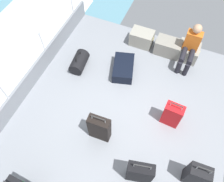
{
  "coord_description": "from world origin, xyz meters",
  "views": [
    {
      "loc": [
        0.63,
        -1.99,
        4.44
      ],
      "look_at": [
        -0.37,
        0.39,
        0.25
      ],
      "focal_mm": 36.8,
      "sensor_mm": 36.0,
      "label": 1
    }
  ],
  "objects_px": {
    "passenger_seated": "(191,46)",
    "suitcase_4": "(172,115)",
    "suitcase_6": "(140,173)",
    "cargo_crate_1": "(168,47)",
    "cargo_crate_2": "(188,52)",
    "cargo_crate_0": "(142,38)",
    "suitcase_2": "(196,175)",
    "suitcase_1": "(100,128)",
    "suitcase_0": "(123,68)",
    "duffel_bag": "(79,62)"
  },
  "relations": [
    {
      "from": "suitcase_2",
      "to": "duffel_bag",
      "type": "bearing_deg",
      "value": 153.47
    },
    {
      "from": "cargo_crate_0",
      "to": "suitcase_2",
      "type": "height_order",
      "value": "suitcase_2"
    },
    {
      "from": "cargo_crate_2",
      "to": "suitcase_1",
      "type": "height_order",
      "value": "suitcase_1"
    },
    {
      "from": "cargo_crate_2",
      "to": "suitcase_6",
      "type": "distance_m",
      "value": 3.19
    },
    {
      "from": "cargo_crate_0",
      "to": "passenger_seated",
      "type": "bearing_deg",
      "value": -7.89
    },
    {
      "from": "cargo_crate_2",
      "to": "suitcase_0",
      "type": "relative_size",
      "value": 0.64
    },
    {
      "from": "suitcase_0",
      "to": "suitcase_1",
      "type": "xyz_separation_m",
      "value": [
        0.16,
        -1.68,
        0.23
      ]
    },
    {
      "from": "suitcase_1",
      "to": "duffel_bag",
      "type": "relative_size",
      "value": 1.41
    },
    {
      "from": "suitcase_0",
      "to": "cargo_crate_1",
      "type": "bearing_deg",
      "value": 51.31
    },
    {
      "from": "cargo_crate_1",
      "to": "suitcase_6",
      "type": "bearing_deg",
      "value": -83.74
    },
    {
      "from": "suitcase_0",
      "to": "suitcase_1",
      "type": "bearing_deg",
      "value": -84.57
    },
    {
      "from": "passenger_seated",
      "to": "suitcase_1",
      "type": "xyz_separation_m",
      "value": [
        -1.12,
        -2.53,
        -0.2
      ]
    },
    {
      "from": "suitcase_4",
      "to": "duffel_bag",
      "type": "bearing_deg",
      "value": 166.6
    },
    {
      "from": "cargo_crate_0",
      "to": "duffel_bag",
      "type": "relative_size",
      "value": 1.01
    },
    {
      "from": "suitcase_4",
      "to": "suitcase_6",
      "type": "xyz_separation_m",
      "value": [
        -0.23,
        -1.31,
        0.04
      ]
    },
    {
      "from": "cargo_crate_0",
      "to": "suitcase_6",
      "type": "height_order",
      "value": "suitcase_6"
    },
    {
      "from": "suitcase_0",
      "to": "suitcase_2",
      "type": "height_order",
      "value": "suitcase_2"
    },
    {
      "from": "cargo_crate_0",
      "to": "suitcase_1",
      "type": "bearing_deg",
      "value": -88.67
    },
    {
      "from": "suitcase_6",
      "to": "suitcase_4",
      "type": "bearing_deg",
      "value": 80.15
    },
    {
      "from": "passenger_seated",
      "to": "suitcase_6",
      "type": "bearing_deg",
      "value": -92.77
    },
    {
      "from": "suitcase_1",
      "to": "cargo_crate_0",
      "type": "bearing_deg",
      "value": 91.33
    },
    {
      "from": "suitcase_2",
      "to": "suitcase_1",
      "type": "bearing_deg",
      "value": 176.25
    },
    {
      "from": "cargo_crate_2",
      "to": "suitcase_4",
      "type": "distance_m",
      "value": 1.88
    },
    {
      "from": "passenger_seated",
      "to": "suitcase_6",
      "type": "distance_m",
      "value": 3.01
    },
    {
      "from": "suitcase_1",
      "to": "suitcase_6",
      "type": "bearing_deg",
      "value": -25.73
    },
    {
      "from": "suitcase_0",
      "to": "suitcase_4",
      "type": "distance_m",
      "value": 1.61
    },
    {
      "from": "cargo_crate_1",
      "to": "cargo_crate_2",
      "type": "xyz_separation_m",
      "value": [
        0.49,
        0.05,
        -0.01
      ]
    },
    {
      "from": "cargo_crate_1",
      "to": "suitcase_2",
      "type": "xyz_separation_m",
      "value": [
        1.26,
        -2.78,
        0.13
      ]
    },
    {
      "from": "cargo_crate_1",
      "to": "suitcase_6",
      "type": "xyz_separation_m",
      "value": [
        0.34,
        -3.13,
        0.15
      ]
    },
    {
      "from": "cargo_crate_1",
      "to": "passenger_seated",
      "type": "distance_m",
      "value": 0.62
    },
    {
      "from": "passenger_seated",
      "to": "suitcase_0",
      "type": "bearing_deg",
      "value": -146.09
    },
    {
      "from": "cargo_crate_1",
      "to": "suitcase_0",
      "type": "xyz_separation_m",
      "value": [
        -0.79,
        -0.99,
        -0.07
      ]
    },
    {
      "from": "passenger_seated",
      "to": "suitcase_4",
      "type": "xyz_separation_m",
      "value": [
        0.08,
        -1.69,
        -0.25
      ]
    },
    {
      "from": "cargo_crate_0",
      "to": "cargo_crate_1",
      "type": "xyz_separation_m",
      "value": [
        0.69,
        -0.04,
        0.0
      ]
    },
    {
      "from": "suitcase_4",
      "to": "passenger_seated",
      "type": "bearing_deg",
      "value": 92.78
    },
    {
      "from": "suitcase_4",
      "to": "cargo_crate_1",
      "type": "bearing_deg",
      "value": 107.41
    },
    {
      "from": "suitcase_2",
      "to": "suitcase_4",
      "type": "relative_size",
      "value": 1.07
    },
    {
      "from": "passenger_seated",
      "to": "suitcase_1",
      "type": "height_order",
      "value": "passenger_seated"
    },
    {
      "from": "cargo_crate_2",
      "to": "suitcase_2",
      "type": "relative_size",
      "value": 0.67
    },
    {
      "from": "suitcase_4",
      "to": "suitcase_6",
      "type": "bearing_deg",
      "value": -99.85
    },
    {
      "from": "duffel_bag",
      "to": "suitcase_6",
      "type": "bearing_deg",
      "value": -41.07
    },
    {
      "from": "duffel_bag",
      "to": "suitcase_1",
      "type": "bearing_deg",
      "value": -50.01
    },
    {
      "from": "suitcase_2",
      "to": "suitcase_4",
      "type": "distance_m",
      "value": 1.18
    },
    {
      "from": "cargo_crate_2",
      "to": "cargo_crate_1",
      "type": "bearing_deg",
      "value": -173.8
    },
    {
      "from": "passenger_seated",
      "to": "suitcase_6",
      "type": "relative_size",
      "value": 1.3
    },
    {
      "from": "cargo_crate_2",
      "to": "suitcase_2",
      "type": "xyz_separation_m",
      "value": [
        0.77,
        -2.84,
        0.14
      ]
    },
    {
      "from": "passenger_seated",
      "to": "cargo_crate_1",
      "type": "bearing_deg",
      "value": 165.44
    },
    {
      "from": "cargo_crate_1",
      "to": "duffel_bag",
      "type": "bearing_deg",
      "value": -145.33
    },
    {
      "from": "suitcase_2",
      "to": "suitcase_0",
      "type": "bearing_deg",
      "value": 138.7
    },
    {
      "from": "passenger_seated",
      "to": "suitcase_6",
      "type": "height_order",
      "value": "passenger_seated"
    }
  ]
}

